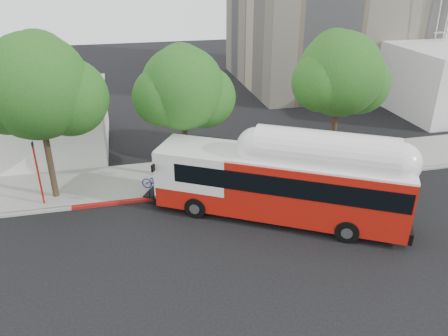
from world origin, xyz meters
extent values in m
plane|color=black|center=(0.00, 0.00, 0.00)|extent=(120.00, 120.00, 0.00)
cube|color=gray|center=(0.00, 6.50, 0.07)|extent=(60.00, 5.00, 0.15)
cube|color=gray|center=(0.00, 3.90, 0.07)|extent=(60.00, 0.30, 0.15)
cube|color=maroon|center=(-3.00, 3.90, 0.08)|extent=(10.00, 0.32, 0.16)
cylinder|color=#2D2116|center=(-9.00, 5.50, 3.04)|extent=(0.36, 0.36, 6.08)
sphere|color=#234E16|center=(-9.00, 5.50, 6.84)|extent=(5.80, 5.80, 5.80)
sphere|color=#234E16|center=(-7.41, 5.70, 6.08)|extent=(4.35, 4.35, 4.35)
cylinder|color=#2D2116|center=(-1.00, 6.00, 2.72)|extent=(0.36, 0.36, 5.44)
sphere|color=#234E16|center=(-1.00, 6.00, 6.12)|extent=(5.00, 5.00, 5.00)
sphere|color=#234E16|center=(0.38, 6.20, 5.44)|extent=(3.75, 3.75, 3.75)
cylinder|color=#2D2116|center=(9.00, 5.80, 2.88)|extent=(0.36, 0.36, 5.76)
sphere|color=#234E16|center=(9.00, 5.80, 6.48)|extent=(5.40, 5.40, 5.40)
sphere|color=#234E16|center=(10.48, 6.00, 5.76)|extent=(4.05, 4.05, 4.05)
cube|color=#B9160C|center=(3.27, 0.42, 2.00)|extent=(13.03, 9.17, 3.23)
cube|color=black|center=(3.75, 0.14, 2.67)|extent=(11.90, 8.56, 1.06)
cube|color=white|center=(3.27, 0.42, 3.66)|extent=(12.98, 9.09, 0.11)
cube|color=white|center=(5.20, -0.69, 3.95)|extent=(7.29, 5.48, 0.61)
cube|color=black|center=(-3.05, 4.06, 0.56)|extent=(1.77, 2.18, 0.07)
imported|color=navy|center=(-3.05, 4.06, 1.09)|extent=(1.53, 1.99, 1.00)
cylinder|color=#AC1A12|center=(-9.58, 4.68, 1.89)|extent=(0.11, 0.11, 3.78)
cube|color=black|center=(-9.58, 4.68, 3.87)|extent=(0.05, 0.38, 0.24)
camera|label=1|loc=(-4.34, -19.22, 12.98)|focal=35.00mm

